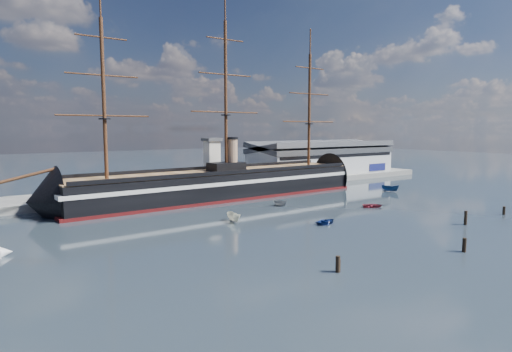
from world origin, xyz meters
TOP-DOWN VIEW (x-y plane):
  - ground at (0.00, 40.00)m, footprint 600.00×600.00m
  - quay at (10.00, 76.00)m, footprint 180.00×18.00m
  - warehouse at (58.00, 80.00)m, footprint 63.00×21.00m
  - quay_tower at (3.00, 73.00)m, footprint 5.00×5.00m
  - warship at (-3.41, 60.00)m, footprint 113.07×18.43m
  - motorboat_a at (-15.58, 31.00)m, footprint 6.50×3.28m
  - motorboat_b at (-0.68, 18.17)m, footprint 1.70×3.34m
  - motorboat_c at (4.43, 40.10)m, footprint 5.22×3.01m
  - motorboat_e at (22.43, 25.00)m, footprint 2.87×3.26m
  - motorboat_f at (49.03, 39.87)m, footprint 6.91×4.52m
  - piling_near_left at (-21.21, -4.70)m, footprint 0.64×0.64m
  - piling_near_mid at (2.68, -9.68)m, footprint 0.64×0.64m
  - piling_near_right at (22.14, 0.70)m, footprint 0.64×0.64m
  - piling_far_right at (39.90, 1.19)m, footprint 0.64×0.64m

SIDE VIEW (x-z plane):
  - ground at x=0.00m, z-range 0.00..0.00m
  - quay at x=10.00m, z-range -1.00..1.00m
  - motorboat_a at x=-15.58m, z-range -1.24..1.24m
  - motorboat_b at x=-0.68m, z-range -0.75..0.75m
  - motorboat_c at x=4.43m, z-range -0.98..0.98m
  - motorboat_e at x=22.43m, z-range -0.73..0.73m
  - motorboat_f at x=49.03m, z-range -1.30..1.30m
  - piling_near_left at x=-21.21m, z-range -1.51..1.51m
  - piling_near_mid at x=2.68m, z-range -1.52..1.52m
  - piling_near_right at x=22.14m, z-range -1.83..1.83m
  - piling_far_right at x=39.90m, z-range -1.31..1.31m
  - warship at x=-3.41m, z-range -22.93..31.01m
  - warehouse at x=58.00m, z-range 2.18..13.78m
  - quay_tower at x=3.00m, z-range 2.25..17.25m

